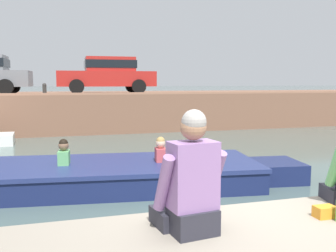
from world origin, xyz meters
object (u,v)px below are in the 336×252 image
object	(u,v)px
car_left_inner_red	(108,74)
mooring_bollard_mid	(45,89)
motorboat_passing	(133,174)
person_seated_left	(190,185)

from	to	relation	value
car_left_inner_red	mooring_bollard_mid	world-z (taller)	car_left_inner_red
motorboat_passing	person_seated_left	xyz separation A→B (m)	(-0.36, -4.36, 0.98)
motorboat_passing	person_seated_left	distance (m)	4.48
motorboat_passing	person_seated_left	bearing A→B (deg)	-94.70
car_left_inner_red	mooring_bollard_mid	bearing A→B (deg)	-145.52
motorboat_passing	mooring_bollard_mid	world-z (taller)	mooring_bollard_mid
motorboat_passing	car_left_inner_red	distance (m)	9.66
motorboat_passing	mooring_bollard_mid	size ratio (longest dim) A/B	14.62
car_left_inner_red	mooring_bollard_mid	distance (m)	3.15
car_left_inner_red	person_seated_left	distance (m)	13.84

